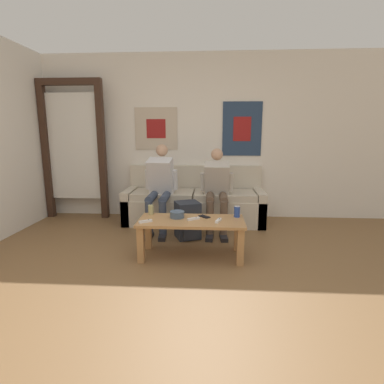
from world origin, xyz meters
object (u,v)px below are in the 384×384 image
person_seated_teen (217,187)px  game_controller_near_left (218,221)px  couch (194,203)px  drink_can_blue (237,212)px  coffee_table (191,227)px  game_controller_far_center (146,221)px  ceramic_bowl (177,214)px  person_seated_adult (160,184)px  game_controller_near_right (194,219)px  pillar_candle (151,210)px  cell_phone (204,217)px  backpack (188,221)px

person_seated_teen → game_controller_near_left: person_seated_teen is taller
couch → drink_can_blue: size_ratio=16.73×
drink_can_blue → game_controller_near_left: 0.29m
drink_can_blue → game_controller_near_left: bearing=-137.8°
coffee_table → game_controller_far_center: 0.50m
ceramic_bowl → game_controller_near_left: (0.46, -0.12, -0.03)m
couch → person_seated_adult: (-0.46, -0.37, 0.35)m
person_seated_adult → drink_can_blue: size_ratio=9.57×
couch → person_seated_teen: 0.60m
drink_can_blue → game_controller_near_right: size_ratio=0.90×
couch → pillar_candle: size_ratio=17.36×
person_seated_adult → person_seated_teen: (0.79, -0.00, -0.03)m
couch → person_seated_adult: size_ratio=1.75×
coffee_table → ceramic_bowl: bearing=156.4°
game_controller_near_left → person_seated_adult: bearing=128.0°
cell_phone → ceramic_bowl: bearing=-171.4°
pillar_candle → game_controller_near_right: pillar_candle is taller
person_seated_adult → drink_can_blue: 1.31m
ceramic_bowl → backpack: bearing=81.2°
backpack → person_seated_adult: bearing=137.7°
coffee_table → backpack: bearing=98.1°
backpack → couch: bearing=87.0°
couch → backpack: (-0.04, -0.75, -0.06)m
person_seated_adult → person_seated_teen: person_seated_adult is taller
ceramic_bowl → game_controller_far_center: ceramic_bowl is taller
person_seated_teen → drink_can_blue: 0.86m
ceramic_bowl → game_controller_near_left: ceramic_bowl is taller
person_seated_adult → game_controller_near_left: size_ratio=8.05×
coffee_table → person_seated_adult: bearing=117.5°
couch → person_seated_adult: 0.69m
backpack → cell_phone: size_ratio=3.32×
couch → person_seated_adult: person_seated_adult is taller
person_seated_adult → game_controller_near_right: person_seated_adult is taller
game_controller_near_left → cell_phone: (-0.15, 0.17, -0.01)m
pillar_candle → game_controller_near_right: (0.51, -0.20, -0.04)m
coffee_table → cell_phone: 0.20m
drink_can_blue → game_controller_near_left: drink_can_blue is taller
pillar_candle → game_controller_near_left: 0.82m
backpack → game_controller_near_left: size_ratio=3.24×
backpack → drink_can_blue: bearing=-37.1°
coffee_table → cell_phone: size_ratio=7.98×
cell_phone → backpack: bearing=115.6°
pillar_candle → game_controller_far_center: bearing=-88.8°
pillar_candle → cell_phone: pillar_candle is taller
person_seated_teen → ceramic_bowl: bearing=-116.9°
ceramic_bowl → cell_phone: bearing=8.6°
person_seated_teen → pillar_candle: person_seated_teen is taller
ceramic_bowl → pillar_candle: 0.34m
ceramic_bowl → cell_phone: size_ratio=1.15×
coffee_table → person_seated_adult: (-0.50, 0.97, 0.30)m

